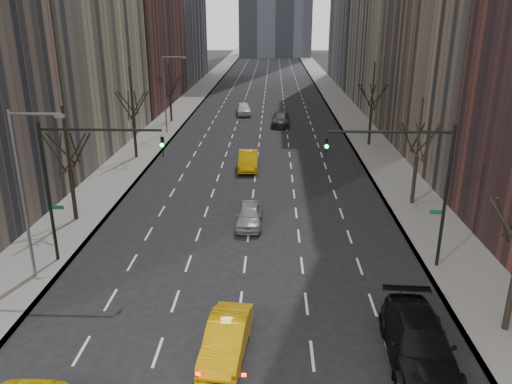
{
  "coord_description": "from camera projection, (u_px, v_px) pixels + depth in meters",
  "views": [
    {
      "loc": [
        1.49,
        -13.39,
        13.39
      ],
      "look_at": [
        0.54,
        14.51,
        3.5
      ],
      "focal_mm": 35.0,
      "sensor_mm": 36.0,
      "label": 1
    }
  ],
  "objects": [
    {
      "name": "traffic_mast_right",
      "position": [
        416.0,
        174.0,
        26.31
      ],
      "size": [
        6.69,
        0.39,
        8.0
      ],
      "color": "black",
      "rests_on": "ground"
    },
    {
      "name": "taxi_sedan",
      "position": [
        226.0,
        338.0,
        20.68
      ],
      "size": [
        2.07,
        4.75,
        1.52
      ],
      "primitive_type": "imported",
      "rotation": [
        0.0,
        0.0,
        -0.1
      ],
      "color": "#D99B04",
      "rests_on": "ground"
    },
    {
      "name": "traffic_mast_left",
      "position": [
        76.0,
        171.0,
        26.89
      ],
      "size": [
        6.69,
        0.39,
        8.0
      ],
      "color": "black",
      "rests_on": "ground"
    },
    {
      "name": "tree_lw_d",
      "position": [
        170.0,
        95.0,
        65.31
      ],
      "size": [
        3.36,
        3.5,
        7.36
      ],
      "color": "black",
      "rests_on": "ground"
    },
    {
      "name": "sidewalk_right",
      "position": [
        338.0,
        101.0,
        82.66
      ],
      "size": [
        4.5,
        320.0,
        0.15
      ],
      "primitive_type": "cube",
      "color": "slate",
      "rests_on": "ground"
    },
    {
      "name": "far_car_white",
      "position": [
        244.0,
        109.0,
        71.08
      ],
      "size": [
        2.54,
        5.15,
        1.69
      ],
      "primitive_type": "imported",
      "rotation": [
        0.0,
        0.0,
        0.11
      ],
      "color": "white",
      "rests_on": "ground"
    },
    {
      "name": "parked_suv_black",
      "position": [
        419.0,
        343.0,
        20.15
      ],
      "size": [
        2.92,
        6.42,
        1.82
      ],
      "primitive_type": "imported",
      "rotation": [
        0.0,
        0.0,
        -0.06
      ],
      "color": "black",
      "rests_on": "ground"
    },
    {
      "name": "far_taxi",
      "position": [
        248.0,
        160.0,
        45.9
      ],
      "size": [
        1.83,
        4.98,
        1.63
      ],
      "primitive_type": "imported",
      "rotation": [
        0.0,
        0.0,
        0.02
      ],
      "color": "#F1B205",
      "rests_on": "ground"
    },
    {
      "name": "sidewalk_left",
      "position": [
        191.0,
        100.0,
        83.44
      ],
      "size": [
        4.5,
        320.0,
        0.15
      ],
      "primitive_type": "cube",
      "color": "slate",
      "rests_on": "ground"
    },
    {
      "name": "streetlight_near",
      "position": [
        27.0,
        180.0,
        25.02
      ],
      "size": [
        2.83,
        0.22,
        9.0
      ],
      "color": "slate",
      "rests_on": "ground"
    },
    {
      "name": "streetlight_far",
      "position": [
        167.0,
        86.0,
        57.99
      ],
      "size": [
        2.83,
        0.22,
        9.0
      ],
      "color": "slate",
      "rests_on": "ground"
    },
    {
      "name": "tree_rw_c",
      "position": [
        371.0,
        109.0,
        53.08
      ],
      "size": [
        3.36,
        3.5,
        8.74
      ],
      "color": "black",
      "rests_on": "ground"
    },
    {
      "name": "tree_lw_b",
      "position": [
        70.0,
        169.0,
        33.23
      ],
      "size": [
        3.36,
        3.5,
        7.82
      ],
      "color": "black",
      "rests_on": "ground"
    },
    {
      "name": "silver_sedan_ahead",
      "position": [
        249.0,
        215.0,
        33.55
      ],
      "size": [
        1.73,
        4.25,
        1.45
      ],
      "primitive_type": "imported",
      "rotation": [
        0.0,
        0.0,
        -0.0
      ],
      "color": "gray",
      "rests_on": "ground"
    },
    {
      "name": "tree_rw_b",
      "position": [
        417.0,
        157.0,
        36.23
      ],
      "size": [
        3.36,
        3.5,
        7.82
      ],
      "color": "black",
      "rests_on": "ground"
    },
    {
      "name": "tree_lw_c",
      "position": [
        133.0,
        118.0,
        48.2
      ],
      "size": [
        3.36,
        3.5,
        8.74
      ],
      "color": "black",
      "rests_on": "ground"
    },
    {
      "name": "far_suv_grey",
      "position": [
        280.0,
        119.0,
        64.15
      ],
      "size": [
        2.44,
        5.7,
        1.64
      ],
      "primitive_type": "imported",
      "rotation": [
        0.0,
        0.0,
        -0.03
      ],
      "color": "#313136",
      "rests_on": "ground"
    }
  ]
}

